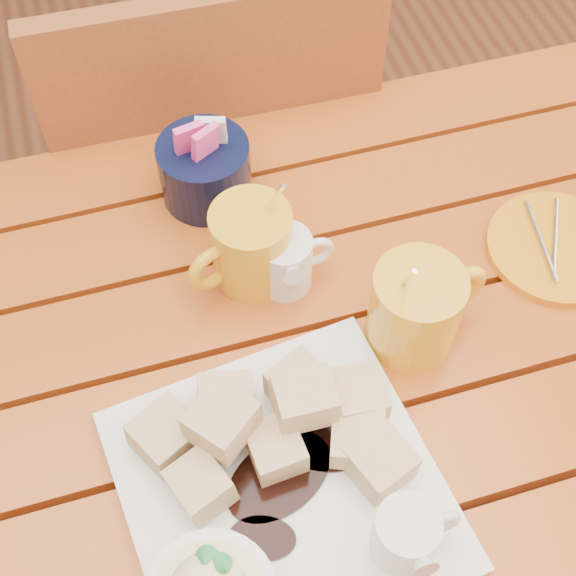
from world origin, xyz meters
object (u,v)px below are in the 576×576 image
object	(u,v)px
orange_saucer	(558,247)
table	(266,433)
coffee_mug_left	(249,245)
dessert_plate	(270,504)
chair_far	(213,171)
coffee_mug_right	(417,308)

from	to	relation	value
orange_saucer	table	bearing A→B (deg)	-168.58
table	coffee_mug_left	world-z (taller)	coffee_mug_left
table	dessert_plate	distance (m)	0.19
dessert_plate	coffee_mug_left	size ratio (longest dim) A/B	2.15
chair_far	dessert_plate	bearing A→B (deg)	84.33
dessert_plate	chair_far	xyz separation A→B (m)	(0.08, 0.64, -0.26)
orange_saucer	coffee_mug_left	bearing A→B (deg)	168.42
table	orange_saucer	xyz separation A→B (m)	(0.37, 0.07, 0.11)
coffee_mug_left	orange_saucer	size ratio (longest dim) A/B	0.92
table	dessert_plate	bearing A→B (deg)	-102.51
coffee_mug_left	orange_saucer	bearing A→B (deg)	-31.69
table	orange_saucer	size ratio (longest dim) A/B	7.53
table	orange_saucer	distance (m)	0.39
table	coffee_mug_left	distance (m)	0.22
coffee_mug_left	chair_far	distance (m)	0.47
coffee_mug_left	coffee_mug_right	distance (m)	0.19
dessert_plate	orange_saucer	bearing A→B (deg)	26.92
table	chair_far	size ratio (longest dim) A/B	1.30
dessert_plate	coffee_mug_left	distance (m)	0.28
coffee_mug_left	coffee_mug_right	world-z (taller)	coffee_mug_right
dessert_plate	chair_far	size ratio (longest dim) A/B	0.34
table	orange_saucer	bearing A→B (deg)	11.42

